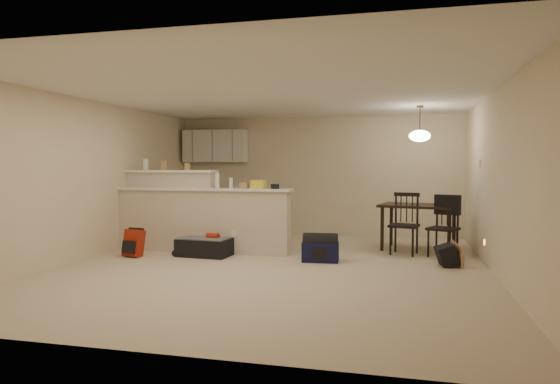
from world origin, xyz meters
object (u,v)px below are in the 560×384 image
(suitcase, at_px, (205,247))
(dining_table, at_px, (419,210))
(dining_chair_near, at_px, (404,224))
(pendant_lamp, at_px, (420,135))
(dining_chair_far, at_px, (443,227))
(red_backpack, at_px, (134,243))
(black_daypack, at_px, (447,256))
(navy_duffel, at_px, (320,252))

(suitcase, bearing_deg, dining_table, 26.76)
(dining_chair_near, bearing_deg, dining_table, 76.53)
(pendant_lamp, distance_m, dining_chair_far, 1.66)
(dining_table, xyz_separation_m, red_backpack, (-4.49, -1.73, -0.48))
(dining_table, distance_m, black_daypack, 1.50)
(suitcase, bearing_deg, dining_chair_near, 20.33)
(red_backpack, bearing_deg, dining_chair_near, 25.13)
(red_backpack, bearing_deg, navy_duffel, 14.49)
(dining_table, xyz_separation_m, black_daypack, (0.36, -1.35, -0.55))
(dining_chair_near, xyz_separation_m, navy_duffel, (-1.24, -0.94, -0.36))
(suitcase, relative_size, red_backpack, 1.92)
(dining_chair_near, height_order, dining_chair_far, dining_chair_near)
(suitcase, height_order, black_daypack, black_daypack)
(dining_chair_far, relative_size, suitcase, 1.17)
(black_daypack, bearing_deg, red_backpack, 86.38)
(navy_duffel, bearing_deg, pendant_lamp, 39.27)
(dining_chair_far, relative_size, black_daypack, 2.81)
(red_backpack, bearing_deg, black_daypack, 13.44)
(dining_table, height_order, black_daypack, dining_table)
(red_backpack, height_order, black_daypack, red_backpack)
(navy_duffel, bearing_deg, black_daypack, -1.93)
(dining_table, height_order, navy_duffel, dining_table)
(pendant_lamp, height_order, red_backpack, pendant_lamp)
(pendant_lamp, height_order, suitcase, pendant_lamp)
(dining_table, height_order, pendant_lamp, pendant_lamp)
(pendant_lamp, relative_size, navy_duffel, 1.12)
(dining_table, distance_m, dining_chair_near, 0.59)
(dining_chair_far, distance_m, red_backpack, 4.99)
(dining_chair_near, bearing_deg, dining_chair_far, 3.29)
(dining_chair_near, bearing_deg, navy_duffel, -130.06)
(red_backpack, xyz_separation_m, navy_duffel, (3.00, 0.29, -0.07))
(dining_chair_near, relative_size, red_backpack, 2.34)
(dining_chair_far, distance_m, suitcase, 3.86)
(dining_table, distance_m, dining_chair_far, 0.73)
(dining_table, height_order, red_backpack, dining_table)
(dining_table, distance_m, suitcase, 3.71)
(pendant_lamp, xyz_separation_m, dining_chair_far, (0.36, -0.60, -1.50))
(pendant_lamp, bearing_deg, dining_chair_far, -58.90)
(suitcase, bearing_deg, navy_duffel, 3.10)
(red_backpack, height_order, navy_duffel, red_backpack)
(black_daypack, bearing_deg, dining_chair_near, 27.52)
(suitcase, distance_m, navy_duffel, 1.91)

